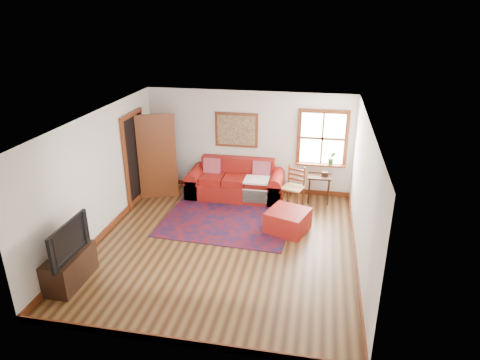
% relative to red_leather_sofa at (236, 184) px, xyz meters
% --- Properties ---
extents(ground, '(5.50, 5.50, 0.00)m').
position_rel_red_leather_sofa_xyz_m(ground, '(0.23, -2.30, -0.30)').
color(ground, '#3A210F').
rests_on(ground, ground).
extents(room_envelope, '(5.04, 5.54, 2.52)m').
position_rel_red_leather_sofa_xyz_m(room_envelope, '(0.23, -2.29, 1.35)').
color(room_envelope, silver).
rests_on(room_envelope, ground).
extents(window, '(1.18, 0.20, 1.38)m').
position_rel_red_leather_sofa_xyz_m(window, '(2.02, 0.40, 1.01)').
color(window, white).
rests_on(window, ground).
extents(doorway, '(0.89, 1.08, 2.14)m').
position_rel_red_leather_sofa_xyz_m(doorway, '(-1.97, -0.52, 0.77)').
color(doorway, black).
rests_on(doorway, ground).
extents(framed_artwork, '(1.05, 0.07, 0.85)m').
position_rel_red_leather_sofa_xyz_m(framed_artwork, '(-0.07, 0.41, 1.25)').
color(framed_artwork, brown).
rests_on(framed_artwork, ground).
extents(persian_rug, '(2.81, 2.29, 0.02)m').
position_rel_red_leather_sofa_xyz_m(persian_rug, '(0.07, -1.30, -0.29)').
color(persian_rug, '#5D0D12').
rests_on(persian_rug, ground).
extents(red_leather_sofa, '(2.30, 0.95, 0.90)m').
position_rel_red_leather_sofa_xyz_m(red_leather_sofa, '(0.00, 0.00, 0.00)').
color(red_leather_sofa, maroon).
rests_on(red_leather_sofa, ground).
extents(red_ottoman, '(0.99, 0.99, 0.44)m').
position_rel_red_leather_sofa_xyz_m(red_ottoman, '(1.39, -1.50, -0.08)').
color(red_ottoman, maroon).
rests_on(red_ottoman, ground).
extents(side_table, '(0.55, 0.41, 0.66)m').
position_rel_red_leather_sofa_xyz_m(side_table, '(1.99, 0.05, 0.24)').
color(side_table, black).
rests_on(side_table, ground).
extents(ladder_back_chair, '(0.54, 0.53, 0.94)m').
position_rel_red_leather_sofa_xyz_m(ladder_back_chair, '(1.42, -0.27, 0.21)').
color(ladder_back_chair, tan).
rests_on(ladder_back_chair, ground).
extents(media_cabinet, '(0.45, 1.01, 0.55)m').
position_rel_red_leather_sofa_xyz_m(media_cabinet, '(-2.02, -3.98, -0.02)').
color(media_cabinet, black).
rests_on(media_cabinet, ground).
extents(television, '(0.14, 1.07, 0.61)m').
position_rel_red_leather_sofa_xyz_m(television, '(-2.00, -4.05, 0.56)').
color(television, black).
rests_on(television, media_cabinet).
extents(candle_hurricane, '(0.12, 0.12, 0.18)m').
position_rel_red_leather_sofa_xyz_m(candle_hurricane, '(-1.97, -3.60, 0.34)').
color(candle_hurricane, silver).
rests_on(candle_hurricane, media_cabinet).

